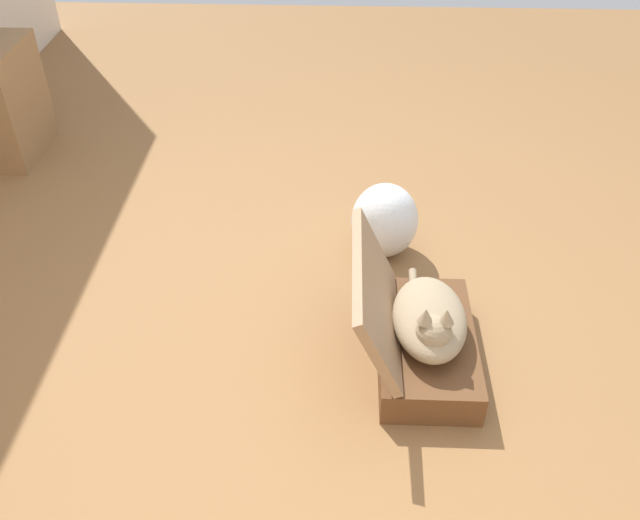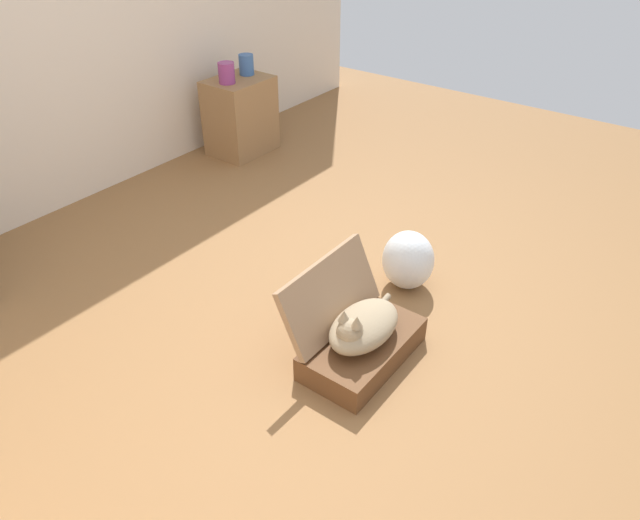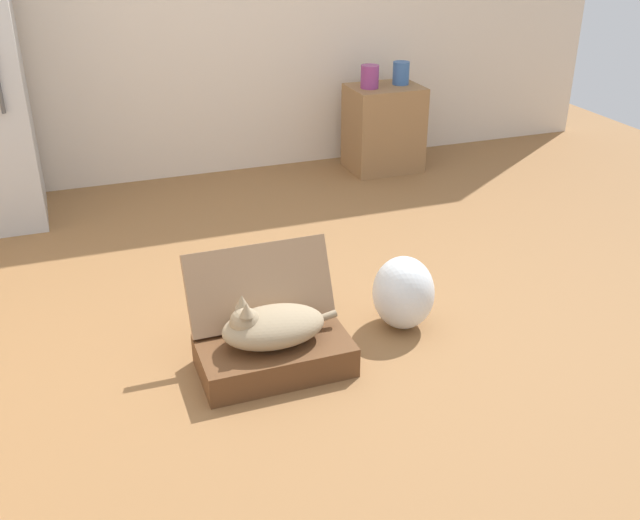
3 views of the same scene
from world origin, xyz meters
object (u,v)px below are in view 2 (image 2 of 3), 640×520
vase_tall (226,73)px  vase_short (246,65)px  plastic_bag_white (408,260)px  side_table (241,116)px  suitcase_base (363,348)px  cat (362,326)px

vase_tall → vase_short: size_ratio=1.00×
plastic_bag_white → vase_tall: 2.26m
side_table → vase_short: bearing=7.9°
plastic_bag_white → vase_short: vase_short is taller
suitcase_base → vase_short: size_ratio=4.00×
suitcase_base → vase_tall: vase_tall is taller
suitcase_base → side_table: size_ratio=1.04×
cat → vase_short: bearing=53.5°
cat → vase_tall: bearing=57.6°
cat → side_table: bearing=55.5°
plastic_bag_white → vase_tall: bearing=70.8°
side_table → vase_tall: vase_tall is taller
cat → vase_short: size_ratio=3.24×
suitcase_base → plastic_bag_white: plastic_bag_white is taller
cat → vase_tall: size_ratio=3.25×
suitcase_base → cat: size_ratio=1.24×
suitcase_base → vase_tall: size_ratio=4.02×
suitcase_base → plastic_bag_white: size_ratio=1.82×
plastic_bag_white → side_table: 2.26m
vase_tall → side_table: bearing=5.0°
plastic_bag_white → vase_short: bearing=65.1°
suitcase_base → side_table: (1.52, 2.23, 0.24)m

